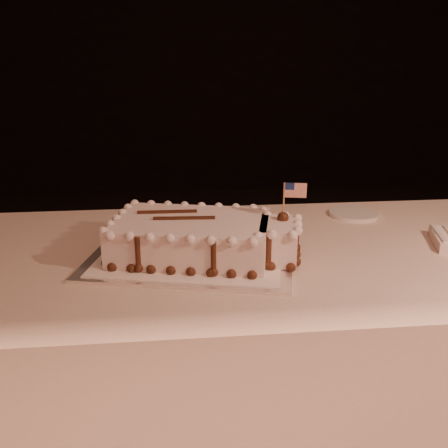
{
  "coord_description": "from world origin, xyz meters",
  "views": [
    {
      "loc": [
        -0.45,
        -0.58,
        1.23
      ],
      "look_at": [
        -0.33,
        0.58,
        0.83
      ],
      "focal_mm": 40.0,
      "sensor_mm": 36.0,
      "label": 1
    }
  ],
  "objects": [
    {
      "name": "cake_board",
      "position": [
        -0.41,
        0.58,
        0.75
      ],
      "size": [
        0.57,
        0.48,
        0.01
      ],
      "primitive_type": "cube",
      "rotation": [
        0.0,
        0.0,
        -0.23
      ],
      "color": "white",
      "rests_on": "banquet_table"
    },
    {
      "name": "sheet_cake",
      "position": [
        -0.39,
        0.57,
        0.8
      ],
      "size": [
        0.49,
        0.34,
        0.19
      ],
      "color": "white",
      "rests_on": "doily"
    },
    {
      "name": "side_plate",
      "position": [
        0.1,
        0.86,
        0.76
      ],
      "size": [
        0.15,
        0.15,
        0.01
      ],
      "primitive_type": "cylinder",
      "color": "white",
      "rests_on": "banquet_table"
    },
    {
      "name": "doily",
      "position": [
        -0.41,
        0.58,
        0.76
      ],
      "size": [
        0.51,
        0.43,
        0.0
      ],
      "primitive_type": "cube",
      "rotation": [
        0.0,
        0.0,
        -0.23
      ],
      "color": "white",
      "rests_on": "cake_board"
    },
    {
      "name": "banquet_table",
      "position": [
        0.0,
        0.6,
        0.38
      ],
      "size": [
        2.4,
        0.8,
        0.75
      ],
      "primitive_type": "cube",
      "color": "beige",
      "rests_on": "ground"
    }
  ]
}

